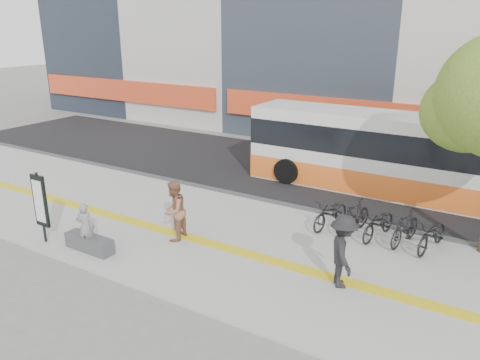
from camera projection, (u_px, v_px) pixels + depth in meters
The scene contains 12 objects.
ground at pixel (186, 258), 13.44m from camera, with size 120.00×120.00×0.00m, color slate.
sidewalk at pixel (216, 237), 14.64m from camera, with size 40.00×7.00×0.08m, color gray.
tactile_strip at pixel (206, 242), 14.22m from camera, with size 40.00×0.45×0.01m, color gold.
street at pixel (311, 175), 20.71m from camera, with size 40.00×8.00×0.06m, color black.
curb at pixel (269, 202), 17.46m from camera, with size 40.00×0.25×0.14m, color #313133.
bench at pixel (90, 243), 13.65m from camera, with size 1.60×0.45×0.45m, color #313133.
signboard at pixel (40, 202), 13.86m from camera, with size 0.55×0.10×2.20m.
bus at pixel (395, 157), 18.06m from camera, with size 11.44×2.71×3.05m.
bicycle_row at pixel (379, 223), 14.34m from camera, with size 4.11×1.95×1.09m.
seated_woman at pixel (86, 227), 13.49m from camera, with size 0.54×0.35×1.47m, color black.
pedestrian_tan at pixel (174, 211), 14.14m from camera, with size 0.91×0.71×1.88m, color #935F45.
pedestrian_dark at pixel (343, 251), 11.60m from camera, with size 1.22×0.70×1.89m, color black.
Camera 1 is at (7.58, -9.47, 6.40)m, focal length 35.14 mm.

